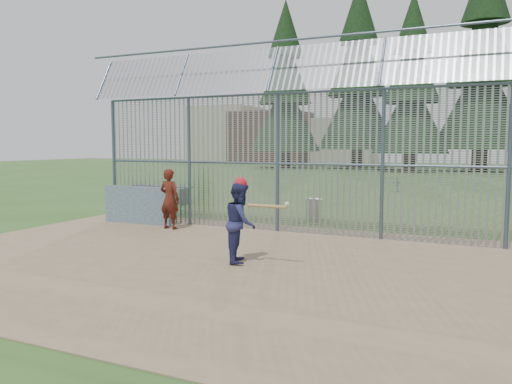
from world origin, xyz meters
The scene contains 12 objects.
ground centered at (0.00, 0.00, 0.00)m, with size 120.00×120.00×0.00m, color #2D511E.
dirt_infield centered at (0.00, -0.50, 0.01)m, with size 14.00×10.00×0.02m, color #756047.
dugout_wall centered at (-4.60, 2.90, 0.62)m, with size 2.50×0.12×1.20m, color #38566B.
batter centered at (0.73, -0.39, 0.88)m, with size 0.84×0.65×1.72m, color navy.
onlooker centered at (-3.08, 2.51, 0.92)m, with size 0.66×0.43×1.81m, color maroon.
bg_kid_seated centered at (1.22, 17.45, 0.40)m, with size 0.47×0.19×0.79m, color slate.
batting_gear centered at (0.87, -0.42, 1.64)m, with size 1.30×0.33×0.62m.
trash_can centered at (0.34, 5.87, 0.38)m, with size 0.56×0.56×0.82m.
bleacher centered at (-7.48, 8.02, 0.41)m, with size 3.00×0.95×0.72m.
backstop_fence centered at (1.81, 3.43, 2.36)m, with size 20.09×0.81×5.30m.
conifer_row centered at (1.93, 41.51, 10.83)m, with size 38.48×12.26×20.20m.
distant_buildings centered at (-23.18, 56.49, 3.60)m, with size 26.50×10.50×8.00m.
Camera 1 is at (5.45, -9.90, 2.56)m, focal length 35.00 mm.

